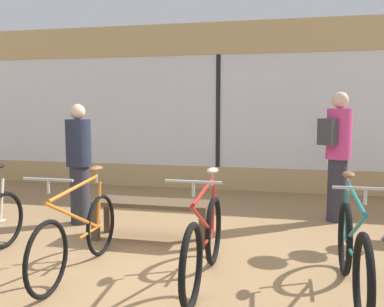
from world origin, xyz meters
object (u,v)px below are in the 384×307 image
Objects in this scene: bicycle_far_right at (353,252)px; bicycle_right at (204,242)px; customer_near_rack at (337,152)px; customer_by_window at (79,162)px; bicycle_left at (78,234)px; display_bench at (152,208)px.

bicycle_right is at bearing 179.66° from bicycle_far_right.
customer_near_rack is 3.58m from customer_by_window.
customer_near_rack is at bearing 43.73° from bicycle_left.
bicycle_left is at bearing -178.57° from bicycle_right.
customer_near_rack is (0.12, 2.50, 0.60)m from bicycle_far_right.
bicycle_left is 1.24× the size of display_bench.
bicycle_far_right is 0.96× the size of customer_near_rack.
display_bench is at bearing -148.42° from customer_near_rack.
customer_near_rack is (2.26, 1.39, 0.59)m from display_bench.
customer_by_window is at bearing 154.46° from bicycle_far_right.
display_bench is (-0.86, 1.11, 0.01)m from bicycle_right.
customer_by_window is (-2.06, 1.59, 0.48)m from bicycle_right.
customer_by_window is (-0.82, 1.62, 0.48)m from bicycle_left.
customer_by_window reaches higher than display_bench.
display_bench is at bearing 152.54° from bicycle_far_right.
bicycle_right is 1.28m from bicycle_far_right.
bicycle_right reaches higher than display_bench.
bicycle_right reaches higher than bicycle_left.
customer_by_window is at bearing 116.91° from bicycle_left.
bicycle_far_right reaches higher than display_bench.
bicycle_right is 0.98× the size of bicycle_far_right.
bicycle_right is at bearing -52.14° from display_bench.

